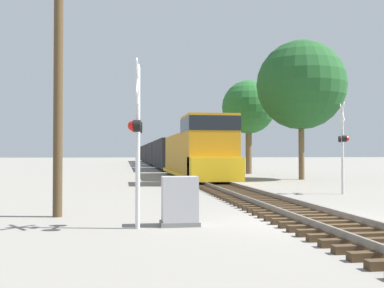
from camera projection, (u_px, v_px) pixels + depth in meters
The scene contains 9 objects.
ground_plane at pixel (313, 222), 12.58m from camera, with size 400.00×400.00×0.00m, color gray.
rail_track_bed at pixel (313, 217), 12.59m from camera, with size 2.60×160.00×0.31m.
freight_train at pixel (159, 154), 68.38m from camera, with size 3.13×89.31×4.29m.
crossing_signal_near at pixel (137, 132), 11.47m from camera, with size 0.40×1.01×4.30m.
crossing_signal_far at pixel (343, 142), 21.14m from camera, with size 0.53×1.01×4.31m.
relay_cabinet at pixel (180, 201), 11.90m from camera, with size 1.03×0.67×1.30m.
utility_pole at pixel (58, 57), 13.64m from camera, with size 1.80×0.28×9.44m.
tree_far_right at pixel (301, 85), 33.01m from camera, with size 6.54×6.54×10.23m.
tree_mid_background at pixel (249, 108), 42.42m from camera, with size 5.04×5.04×8.83m.
Camera 1 is at (-5.24, -11.98, 1.92)m, focal length 42.00 mm.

